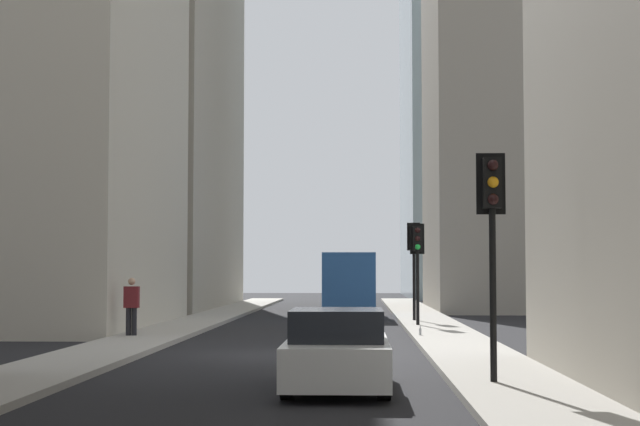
{
  "coord_description": "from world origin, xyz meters",
  "views": [
    {
      "loc": [
        -24.81,
        -1.75,
        2.09
      ],
      "look_at": [
        11.53,
        -0.4,
        4.18
      ],
      "focal_mm": 56.12,
      "sensor_mm": 36.0,
      "label": 1
    }
  ],
  "objects_px": {
    "delivery_truck": "(349,284)",
    "discarded_bottle": "(420,331)",
    "traffic_light_foreground": "(492,212)",
    "traffic_light_midblock": "(417,250)",
    "sedan_white": "(337,352)",
    "pedestrian": "(132,304)",
    "traffic_light_far_junction": "(414,248)"
  },
  "relations": [
    {
      "from": "delivery_truck",
      "to": "traffic_light_midblock",
      "type": "bearing_deg",
      "value": -164.01
    },
    {
      "from": "pedestrian",
      "to": "traffic_light_far_junction",
      "type": "bearing_deg",
      "value": -43.18
    },
    {
      "from": "traffic_light_far_junction",
      "to": "discarded_bottle",
      "type": "bearing_deg",
      "value": 177.87
    },
    {
      "from": "sedan_white",
      "to": "discarded_bottle",
      "type": "height_order",
      "value": "sedan_white"
    },
    {
      "from": "traffic_light_midblock",
      "to": "discarded_bottle",
      "type": "height_order",
      "value": "traffic_light_midblock"
    },
    {
      "from": "traffic_light_foreground",
      "to": "discarded_bottle",
      "type": "distance_m",
      "value": 12.93
    },
    {
      "from": "traffic_light_midblock",
      "to": "discarded_bottle",
      "type": "relative_size",
      "value": 13.47
    },
    {
      "from": "delivery_truck",
      "to": "sedan_white",
      "type": "height_order",
      "value": "delivery_truck"
    },
    {
      "from": "traffic_light_foreground",
      "to": "traffic_light_far_junction",
      "type": "xyz_separation_m",
      "value": [
        21.74,
        0.16,
        -0.16
      ]
    },
    {
      "from": "sedan_white",
      "to": "discarded_bottle",
      "type": "relative_size",
      "value": 15.93
    },
    {
      "from": "traffic_light_foreground",
      "to": "sedan_white",
      "type": "bearing_deg",
      "value": 94.11
    },
    {
      "from": "traffic_light_foreground",
      "to": "traffic_light_far_junction",
      "type": "relative_size",
      "value": 1.06
    },
    {
      "from": "sedan_white",
      "to": "pedestrian",
      "type": "height_order",
      "value": "pedestrian"
    },
    {
      "from": "traffic_light_far_junction",
      "to": "discarded_bottle",
      "type": "distance_m",
      "value": 9.54
    },
    {
      "from": "sedan_white",
      "to": "traffic_light_foreground",
      "type": "height_order",
      "value": "traffic_light_foreground"
    },
    {
      "from": "traffic_light_foreground",
      "to": "traffic_light_far_junction",
      "type": "distance_m",
      "value": 21.74
    },
    {
      "from": "delivery_truck",
      "to": "pedestrian",
      "type": "distance_m",
      "value": 16.3
    },
    {
      "from": "traffic_light_foreground",
      "to": "traffic_light_midblock",
      "type": "bearing_deg",
      "value": 0.7
    },
    {
      "from": "delivery_truck",
      "to": "traffic_light_midblock",
      "type": "relative_size",
      "value": 1.78
    },
    {
      "from": "delivery_truck",
      "to": "traffic_light_far_junction",
      "type": "xyz_separation_m",
      "value": [
        -5.36,
        -2.59,
        1.5
      ]
    },
    {
      "from": "delivery_truck",
      "to": "traffic_light_foreground",
      "type": "relative_size",
      "value": 1.6
    },
    {
      "from": "traffic_light_foreground",
      "to": "traffic_light_midblock",
      "type": "relative_size",
      "value": 1.11
    },
    {
      "from": "sedan_white",
      "to": "traffic_light_foreground",
      "type": "relative_size",
      "value": 1.06
    },
    {
      "from": "traffic_light_far_junction",
      "to": "pedestrian",
      "type": "distance_m",
      "value": 13.31
    },
    {
      "from": "sedan_white",
      "to": "traffic_light_foreground",
      "type": "xyz_separation_m",
      "value": [
        0.2,
        -2.74,
        2.45
      ]
    },
    {
      "from": "sedan_white",
      "to": "traffic_light_midblock",
      "type": "xyz_separation_m",
      "value": [
        18.5,
        -2.52,
        2.14
      ]
    },
    {
      "from": "pedestrian",
      "to": "discarded_bottle",
      "type": "bearing_deg",
      "value": -86.9
    },
    {
      "from": "traffic_light_foreground",
      "to": "traffic_light_midblock",
      "type": "xyz_separation_m",
      "value": [
        18.3,
        0.22,
        -0.31
      ]
    },
    {
      "from": "traffic_light_midblock",
      "to": "delivery_truck",
      "type": "bearing_deg",
      "value": 15.99
    },
    {
      "from": "delivery_truck",
      "to": "discarded_bottle",
      "type": "height_order",
      "value": "delivery_truck"
    },
    {
      "from": "delivery_truck",
      "to": "pedestrian",
      "type": "bearing_deg",
      "value": 156.75
    },
    {
      "from": "sedan_white",
      "to": "discarded_bottle",
      "type": "distance_m",
      "value": 12.99
    }
  ]
}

